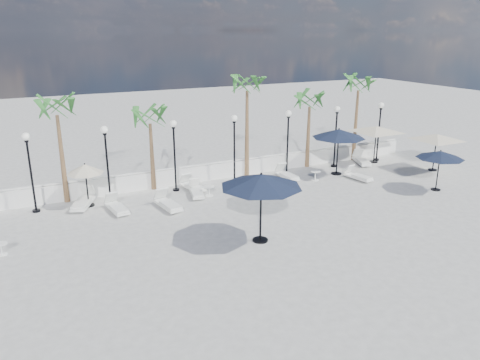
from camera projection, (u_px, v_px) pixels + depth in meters
name	position (u px, v px, depth m)	size (l,w,h in m)	color
ground	(296.00, 221.00, 21.20)	(100.00, 100.00, 0.00)	#969691
balustrade	(227.00, 169.00, 27.46)	(26.00, 0.30, 1.01)	silver
lamppost_0	(29.00, 161.00, 21.56)	(0.36, 0.36, 3.84)	black
lamppost_1	(106.00, 153.00, 23.04)	(0.36, 0.36, 3.84)	black
lamppost_2	(174.00, 146.00, 24.51)	(0.36, 0.36, 3.84)	black
lamppost_3	(234.00, 139.00, 25.99)	(0.36, 0.36, 3.84)	black
lamppost_4	(288.00, 133.00, 27.46)	(0.36, 0.36, 3.84)	black
lamppost_5	(336.00, 128.00, 28.94)	(0.36, 0.36, 3.84)	black
lamppost_6	(380.00, 123.00, 30.41)	(0.36, 0.36, 3.84)	black
palm_0	(57.00, 112.00, 22.26)	(2.60, 2.60, 5.50)	brown
palm_1	(150.00, 121.00, 24.39)	(2.60, 2.60, 4.70)	brown
palm_2	(247.00, 89.00, 26.38)	(2.60, 2.60, 6.10)	brown
palm_3	(310.00, 104.00, 28.54)	(2.60, 2.60, 4.90)	brown
palm_4	(358.00, 88.00, 29.87)	(2.60, 2.60, 5.70)	brown
lounger_0	(117.00, 207.00, 22.27)	(0.85, 1.98, 0.72)	silver
lounger_1	(83.00, 201.00, 22.91)	(1.51, 2.23, 0.80)	silver
lounger_2	(192.00, 186.00, 25.32)	(1.00, 1.95, 0.70)	silver
lounger_3	(168.00, 203.00, 22.66)	(0.92, 2.11, 0.77)	silver
lounger_4	(196.00, 191.00, 24.43)	(0.97, 1.91, 0.69)	silver
lounger_5	(358.00, 176.00, 27.05)	(0.88, 1.86, 0.67)	silver
lounger_6	(287.00, 175.00, 27.24)	(0.64, 1.91, 0.71)	silver
lounger_7	(361.00, 160.00, 30.22)	(1.32, 2.11, 0.75)	silver
side_table_0	(1.00, 248.00, 17.95)	(0.49, 0.49, 0.48)	silver
side_table_1	(209.00, 190.00, 24.36)	(0.55, 0.55, 0.54)	silver
side_table_2	(315.00, 175.00, 26.93)	(0.57, 0.57, 0.55)	silver
parasol_navy_left	(261.00, 181.00, 18.44)	(3.33, 3.33, 2.94)	black
parasol_navy_mid	(339.00, 134.00, 27.42)	(3.14, 3.14, 2.81)	black
parasol_navy_right	(440.00, 155.00, 24.75)	(2.50, 2.50, 2.24)	black
parasol_cream_sq_a	(377.00, 126.00, 29.98)	(5.25, 5.25, 2.58)	black
parasol_cream_sq_b	(437.00, 134.00, 28.24)	(4.89, 4.89, 2.45)	black
parasol_cream_small	(85.00, 169.00, 22.50)	(1.78, 1.78, 2.19)	black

